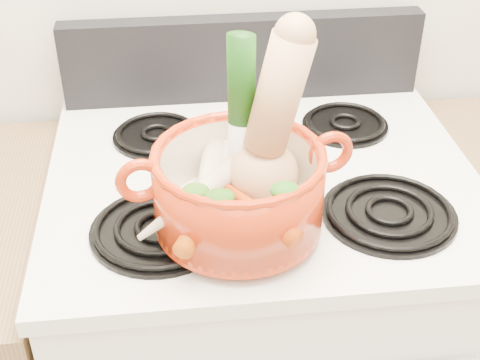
{
  "coord_description": "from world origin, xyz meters",
  "views": [
    {
      "loc": [
        -0.16,
        0.39,
        1.63
      ],
      "look_at": [
        -0.06,
        1.21,
        1.06
      ],
      "focal_mm": 50.0,
      "sensor_mm": 36.0,
      "label": 1
    }
  ],
  "objects": [
    {
      "name": "stove_body",
      "position": [
        0.0,
        1.4,
        0.46
      ],
      "size": [
        0.76,
        0.65,
        0.92
      ],
      "primitive_type": "cube",
      "color": "white",
      "rests_on": "floor"
    },
    {
      "name": "cooktop",
      "position": [
        0.0,
        1.4,
        0.93
      ],
      "size": [
        0.78,
        0.67,
        0.03
      ],
      "primitive_type": "cube",
      "color": "silver",
      "rests_on": "stove_body"
    },
    {
      "name": "control_backsplash",
      "position": [
        0.0,
        1.7,
        1.04
      ],
      "size": [
        0.76,
        0.05,
        0.18
      ],
      "primitive_type": "cube",
      "color": "black",
      "rests_on": "cooktop"
    },
    {
      "name": "burner_front_left",
      "position": [
        -0.19,
        1.24,
        0.96
      ],
      "size": [
        0.22,
        0.22,
        0.02
      ],
      "primitive_type": "cylinder",
      "color": "black",
      "rests_on": "cooktop"
    },
    {
      "name": "burner_front_right",
      "position": [
        0.19,
        1.24,
        0.96
      ],
      "size": [
        0.22,
        0.22,
        0.02
      ],
      "primitive_type": "cylinder",
      "color": "black",
      "rests_on": "cooktop"
    },
    {
      "name": "burner_back_left",
      "position": [
        -0.19,
        1.54,
        0.96
      ],
      "size": [
        0.17,
        0.17,
        0.02
      ],
      "primitive_type": "cylinder",
      "color": "black",
      "rests_on": "cooktop"
    },
    {
      "name": "burner_back_right",
      "position": [
        0.19,
        1.54,
        0.96
      ],
      "size": [
        0.17,
        0.17,
        0.02
      ],
      "primitive_type": "cylinder",
      "color": "black",
      "rests_on": "cooktop"
    },
    {
      "name": "dutch_oven",
      "position": [
        -0.06,
        1.23,
        1.03
      ],
      "size": [
        0.3,
        0.3,
        0.13
      ],
      "primitive_type": "cylinder",
      "rotation": [
        0.0,
        0.0,
        0.15
      ],
      "color": "#A9270A",
      "rests_on": "burner_front_left"
    },
    {
      "name": "pot_handle_left",
      "position": [
        -0.21,
        1.2,
        1.08
      ],
      "size": [
        0.08,
        0.03,
        0.07
      ],
      "primitive_type": "torus",
      "rotation": [
        1.57,
        0.0,
        0.15
      ],
      "color": "#A9270A",
      "rests_on": "dutch_oven"
    },
    {
      "name": "pot_handle_right",
      "position": [
        0.08,
        1.25,
        1.08
      ],
      "size": [
        0.08,
        0.03,
        0.07
      ],
      "primitive_type": "torus",
      "rotation": [
        1.57,
        0.0,
        0.15
      ],
      "color": "#A9270A",
      "rests_on": "dutch_oven"
    },
    {
      "name": "squash",
      "position": [
        -0.02,
        1.25,
        1.13
      ],
      "size": [
        0.18,
        0.13,
        0.3
      ],
      "primitive_type": null,
      "rotation": [
        0.0,
        0.22,
        -0.08
      ],
      "color": "tan",
      "rests_on": "dutch_oven"
    },
    {
      "name": "leek",
      "position": [
        -0.05,
        1.28,
        1.14
      ],
      "size": [
        0.06,
        0.06,
        0.28
      ],
      "primitive_type": "cylinder",
      "rotation": [
        0.02,
        0.0,
        -0.38
      ],
      "color": "beige",
      "rests_on": "dutch_oven"
    },
    {
      "name": "ginger",
      "position": [
        -0.02,
        1.31,
        1.02
      ],
      "size": [
        0.08,
        0.06,
        0.04
      ],
      "primitive_type": "ellipsoid",
      "rotation": [
        0.0,
        0.0,
        -0.03
      ],
      "color": "tan",
      "rests_on": "dutch_oven"
    },
    {
      "name": "parsnip_0",
      "position": [
        -0.11,
        1.27,
        1.02
      ],
      "size": [
        0.11,
        0.22,
        0.06
      ],
      "primitive_type": "cone",
      "rotation": [
        1.66,
        0.0,
        -0.32
      ],
      "color": "beige",
      "rests_on": "dutch_oven"
    },
    {
      "name": "parsnip_1",
      "position": [
        -0.11,
        1.24,
        1.03
      ],
      "size": [
        0.1,
        0.22,
        0.06
      ],
      "primitive_type": "cone",
      "rotation": [
        1.66,
        0.0,
        -0.25
      ],
      "color": "beige",
      "rests_on": "dutch_oven"
    },
    {
      "name": "parsnip_2",
      "position": [
        -0.08,
        1.25,
        1.03
      ],
      "size": [
        0.08,
        0.19,
        0.06
      ],
      "primitive_type": "cone",
      "rotation": [
        1.66,
        0.0,
        -0.21
      ],
      "color": "beige",
      "rests_on": "dutch_oven"
    },
    {
      "name": "parsnip_3",
      "position": [
        -0.14,
        1.21,
        1.04
      ],
      "size": [
        0.19,
        0.16,
        0.06
      ],
      "primitive_type": "cone",
      "rotation": [
        1.66,
        0.0,
        -0.89
      ],
      "color": "beige",
      "rests_on": "dutch_oven"
    },
    {
      "name": "carrot_0",
      "position": [
        -0.07,
        1.18,
        1.01
      ],
      "size": [
        0.11,
        0.16,
        0.05
      ],
      "primitive_type": "cone",
      "rotation": [
        1.66,
        0.0,
        -0.52
      ],
      "color": "#C54809",
      "rests_on": "dutch_oven"
    },
    {
      "name": "carrot_1",
      "position": [
        -0.13,
        1.18,
        1.02
      ],
      "size": [
        0.08,
        0.15,
        0.04
      ],
      "primitive_type": "cone",
      "rotation": [
        1.66,
        0.0,
        -0.39
      ],
      "color": "#D05D0A",
      "rests_on": "dutch_oven"
    },
    {
      "name": "carrot_2",
      "position": [
        -0.04,
        1.18,
        1.03
      ],
      "size": [
        0.12,
        0.16,
        0.05
      ],
      "primitive_type": "cone",
      "rotation": [
        1.66,
        0.0,
        0.57
      ],
      "color": "#BF4309",
      "rests_on": "dutch_oven"
    }
  ]
}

